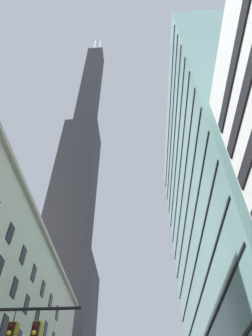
{
  "coord_description": "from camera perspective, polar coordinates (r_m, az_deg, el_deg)",
  "views": [
    {
      "loc": [
        4.11,
        -10.89,
        1.48
      ],
      "look_at": [
        2.5,
        17.74,
        30.55
      ],
      "focal_mm": 31.98,
      "sensor_mm": 36.0,
      "label": 1
    }
  ],
  "objects": [
    {
      "name": "glass_office_midrise",
      "position": [
        48.76,
        22.14,
        -8.26
      ],
      "size": [
        18.58,
        40.12,
        56.76
      ],
      "color": "gray",
      "rests_on": "ground"
    },
    {
      "name": "dark_skyscraper",
      "position": [
        115.79,
        -10.58,
        -8.45
      ],
      "size": [
        22.26,
        22.26,
        231.94
      ],
      "color": "black",
      "rests_on": "ground"
    }
  ]
}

